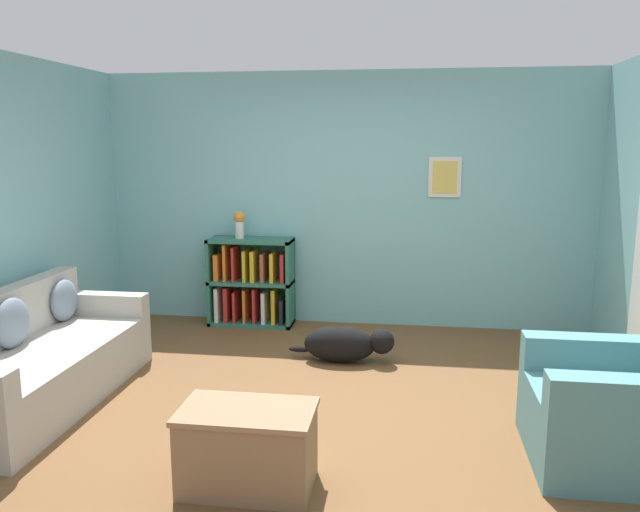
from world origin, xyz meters
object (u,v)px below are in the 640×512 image
object	(u,v)px
coffee_table	(248,446)
dog	(346,344)
recliner_chair	(628,407)
couch	(35,363)
bookshelf	(251,283)
vase	(239,223)

from	to	relation	value
coffee_table	dog	xyz separation A→B (m)	(0.33, 2.07, -0.08)
dog	recliner_chair	bearing A→B (deg)	-39.22
couch	dog	distance (m)	2.47
bookshelf	vase	bearing A→B (deg)	-171.64
vase	bookshelf	bearing A→B (deg)	8.36
bookshelf	recliner_chair	bearing A→B (deg)	-40.58
bookshelf	dog	distance (m)	1.53
dog	vase	world-z (taller)	vase
bookshelf	coffee_table	xyz separation A→B (m)	(0.77, -3.09, -0.19)
couch	coffee_table	world-z (taller)	couch
recliner_chair	bookshelf	bearing A→B (deg)	139.42
recliner_chair	dog	size ratio (longest dim) A/B	1.11
recliner_chair	vase	size ratio (longest dim) A/B	3.71
bookshelf	coffee_table	size ratio (longest dim) A/B	1.23
bookshelf	vase	size ratio (longest dim) A/B	3.24
bookshelf	vase	world-z (taller)	vase
recliner_chair	vase	bearing A→B (deg)	140.61
vase	dog	bearing A→B (deg)	-39.65
couch	bookshelf	distance (m)	2.44
couch	bookshelf	world-z (taller)	bookshelf
recliner_chair	coffee_table	xyz separation A→B (m)	(-2.16, -0.58, -0.11)
dog	vase	distance (m)	1.82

